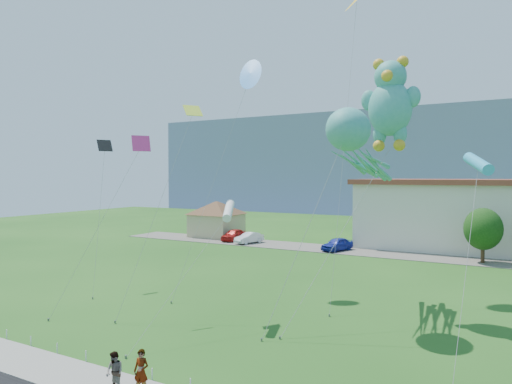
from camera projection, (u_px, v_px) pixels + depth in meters
ground at (190, 373)px, 19.82m from camera, size 160.00×160.00×0.00m
parking_strip at (382, 253)px, 50.46m from camera, size 70.00×6.00×0.06m
hill_ridge at (457, 162)px, 124.45m from camera, size 160.00×50.00×25.00m
pavilion at (217, 215)px, 64.55m from camera, size 9.20×9.20×5.00m
rope_fence at (171, 379)px, 18.67m from camera, size 26.05×0.05×0.50m
tree_near at (483, 229)px, 44.65m from camera, size 3.60×3.60×5.47m
pedestrian_left at (141, 371)px, 17.78m from camera, size 0.69×0.53×1.71m
pedestrian_right at (115, 372)px, 17.88m from camera, size 0.84×0.69×1.57m
parked_car_red at (234, 235)px, 60.17m from camera, size 2.00×4.57×1.53m
parked_car_silver at (249, 238)px, 57.84m from camera, size 2.50×4.34×1.35m
parked_car_blue at (337, 244)px, 52.08m from camera, size 3.07×4.66×1.47m
octopus_kite at (354, 144)px, 27.23m from camera, size 4.32×11.43×12.50m
teddy_bear_kite at (390, 102)px, 28.31m from camera, size 5.76×8.85×15.95m
small_kite_orange at (356, 6)px, 34.79m from camera, size 1.93×9.30×22.89m
small_kite_pink at (131, 162)px, 28.01m from camera, size 4.50×4.56×11.03m
small_kite_cyan at (478, 165)px, 19.84m from camera, size 0.79×7.33×9.57m
small_kite_black at (104, 161)px, 35.49m from camera, size 3.39×4.45×11.42m
small_kite_yellow at (184, 134)px, 28.76m from camera, size 2.93×5.31×13.19m
small_kite_white at (228, 211)px, 26.71m from camera, size 1.58×8.23×7.00m
small_kite_blue at (249, 79)px, 34.65m from camera, size 3.32×7.35×17.07m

